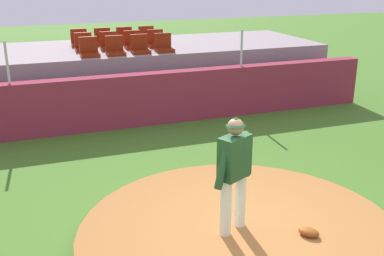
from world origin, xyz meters
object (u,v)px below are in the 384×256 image
(stadium_chair_6, at_px, (133,43))
(stadium_chair_11, at_px, (147,38))
(stadium_chair_3, at_px, (164,46))
(stadium_chair_7, at_px, (156,42))
(stadium_chair_1, at_px, (115,49))
(stadium_chair_0, at_px, (89,50))
(stadium_chair_10, at_px, (125,39))
(stadium_chair_2, at_px, (140,47))
(stadium_chair_4, at_px, (84,45))
(stadium_chair_9, at_px, (103,40))
(stadium_chair_5, at_px, (109,44))
(stadium_chair_8, at_px, (80,41))
(pitcher, at_px, (234,166))
(fielding_glove, at_px, (309,232))

(stadium_chair_6, distance_m, stadium_chair_11, 1.14)
(stadium_chair_3, bearing_deg, stadium_chair_7, -91.64)
(stadium_chair_1, relative_size, stadium_chair_7, 1.00)
(stadium_chair_0, xyz_separation_m, stadium_chair_10, (1.35, 1.81, 0.00))
(stadium_chair_2, xyz_separation_m, stadium_chair_6, (0.01, 0.85, 0.00))
(stadium_chair_2, distance_m, stadium_chair_4, 1.65)
(stadium_chair_9, bearing_deg, stadium_chair_5, 90.28)
(stadium_chair_5, distance_m, stadium_chair_8, 1.18)
(stadium_chair_7, bearing_deg, stadium_chair_10, -51.79)
(pitcher, bearing_deg, stadium_chair_9, 64.23)
(stadium_chair_7, relative_size, stadium_chair_11, 1.00)
(fielding_glove, height_order, stadium_chair_3, stadium_chair_3)
(stadium_chair_6, height_order, stadium_chair_9, same)
(stadium_chair_4, distance_m, stadium_chair_11, 2.26)
(pitcher, distance_m, stadium_chair_2, 7.16)
(stadium_chair_11, bearing_deg, stadium_chair_4, 23.49)
(pitcher, distance_m, stadium_chair_4, 8.08)
(fielding_glove, bearing_deg, stadium_chair_9, 149.51)
(pitcher, height_order, stadium_chair_6, stadium_chair_6)
(fielding_glove, bearing_deg, stadium_chair_4, 154.82)
(stadium_chair_1, distance_m, stadium_chair_11, 2.28)
(stadium_chair_0, height_order, stadium_chair_3, same)
(stadium_chair_5, height_order, stadium_chair_10, same)
(pitcher, bearing_deg, stadium_chair_7, 54.43)
(pitcher, bearing_deg, stadium_chair_1, 64.60)
(stadium_chair_6, bearing_deg, stadium_chair_7, -178.94)
(stadium_chair_2, distance_m, stadium_chair_6, 0.85)
(stadium_chair_3, relative_size, stadium_chair_11, 1.00)
(stadium_chair_0, relative_size, stadium_chair_7, 1.00)
(pitcher, height_order, stadium_chair_10, stadium_chair_10)
(stadium_chair_0, xyz_separation_m, stadium_chair_8, (-0.02, 1.82, 0.00))
(stadium_chair_4, bearing_deg, stadium_chair_9, -127.43)
(stadium_chair_10, bearing_deg, fielding_glove, 93.09)
(stadium_chair_1, height_order, stadium_chair_2, same)
(fielding_glove, height_order, stadium_chair_5, stadium_chair_5)
(stadium_chair_3, relative_size, stadium_chair_7, 1.00)
(fielding_glove, distance_m, stadium_chair_6, 8.64)
(stadium_chair_4, xyz_separation_m, stadium_chair_7, (2.10, -0.02, 0.00))
(pitcher, xyz_separation_m, stadium_chair_1, (-0.23, 7.08, 0.55))
(stadium_chair_2, bearing_deg, stadium_chair_7, -128.91)
(stadium_chair_0, bearing_deg, stadium_chair_9, -110.54)
(stadium_chair_1, bearing_deg, stadium_chair_9, -89.98)
(pitcher, height_order, stadium_chair_5, stadium_chair_5)
(stadium_chair_3, xyz_separation_m, stadium_chair_7, (0.02, 0.87, 0.00))
(stadium_chair_5, height_order, stadium_chair_7, same)
(stadium_chair_3, relative_size, stadium_chair_5, 1.00)
(pitcher, height_order, stadium_chair_3, stadium_chair_3)
(pitcher, xyz_separation_m, fielding_glove, (0.95, -0.52, -0.95))
(stadium_chair_0, distance_m, stadium_chair_6, 1.64)
(pitcher, distance_m, stadium_chair_9, 8.94)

